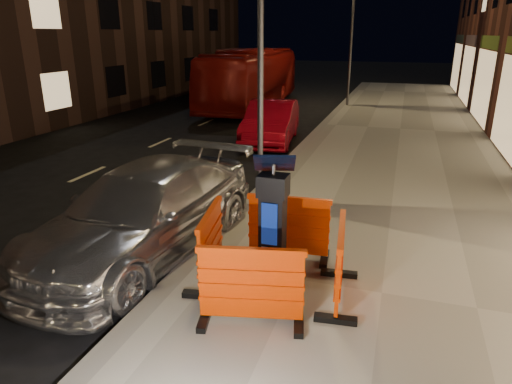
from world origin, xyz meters
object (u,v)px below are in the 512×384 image
(parking_kiosk, at_px, (273,226))
(barrier_bldgside, at_px, (339,263))
(car_red, at_px, (271,143))
(barrier_kerbside, at_px, (211,244))
(barrier_back, at_px, (288,228))
(bus_doubledecker, at_px, (252,107))
(car_silver, at_px, (147,252))
(barrier_front, at_px, (251,287))

(parking_kiosk, bearing_deg, barrier_bldgside, -7.99)
(car_red, bearing_deg, barrier_kerbside, -86.62)
(barrier_back, xyz_separation_m, barrier_kerbside, (-0.95, -0.95, 0.00))
(parking_kiosk, height_order, bus_doubledecker, parking_kiosk)
(parking_kiosk, height_order, barrier_back, parking_kiosk)
(car_silver, height_order, bus_doubledecker, bus_doubledecker)
(parking_kiosk, bearing_deg, barrier_front, -97.99)
(bus_doubledecker, bearing_deg, parking_kiosk, -73.03)
(barrier_kerbside, bearing_deg, parking_kiosk, -99.99)
(parking_kiosk, xyz_separation_m, barrier_back, (0.00, 0.95, -0.42))
(parking_kiosk, distance_m, barrier_back, 1.04)
(barrier_front, height_order, barrier_bldgside, same)
(barrier_back, relative_size, barrier_bldgside, 1.00)
(parking_kiosk, xyz_separation_m, barrier_kerbside, (-0.95, 0.00, -0.42))
(barrier_front, distance_m, barrier_bldgside, 1.34)
(barrier_front, xyz_separation_m, car_silver, (-2.47, 1.63, -0.68))
(barrier_bldgside, height_order, bus_doubledecker, bus_doubledecker)
(barrier_back, bearing_deg, bus_doubledecker, 105.30)
(car_silver, bearing_deg, parking_kiosk, -8.89)
(barrier_back, bearing_deg, barrier_kerbside, -139.99)
(parking_kiosk, height_order, car_silver, parking_kiosk)
(barrier_front, height_order, barrier_back, same)
(barrier_back, bearing_deg, barrier_bldgside, -49.99)
(parking_kiosk, relative_size, car_silver, 0.37)
(barrier_back, distance_m, car_red, 9.00)
(barrier_front, xyz_separation_m, bus_doubledecker, (-5.98, 18.07, -0.68))
(barrier_front, distance_m, barrier_kerbside, 1.34)
(barrier_front, height_order, barrier_kerbside, same)
(car_red, distance_m, bus_doubledecker, 8.27)
(barrier_kerbside, height_order, bus_doubledecker, bus_doubledecker)
(barrier_front, xyz_separation_m, barrier_kerbside, (-0.95, 0.95, 0.00))
(car_silver, bearing_deg, car_red, 98.26)
(bus_doubledecker, bearing_deg, barrier_kerbside, -75.91)
(parking_kiosk, relative_size, car_red, 0.43)
(barrier_back, xyz_separation_m, bus_doubledecker, (-5.98, 16.17, -0.68))
(barrier_front, bearing_deg, bus_doubledecker, 95.32)
(barrier_kerbside, bearing_deg, barrier_back, -54.99)
(barrier_front, bearing_deg, barrier_kerbside, 122.01)
(car_red, bearing_deg, barrier_front, -82.60)
(parking_kiosk, bearing_deg, car_silver, 156.67)
(barrier_kerbside, bearing_deg, bus_doubledecker, 6.38)
(barrier_back, height_order, bus_doubledecker, bus_doubledecker)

